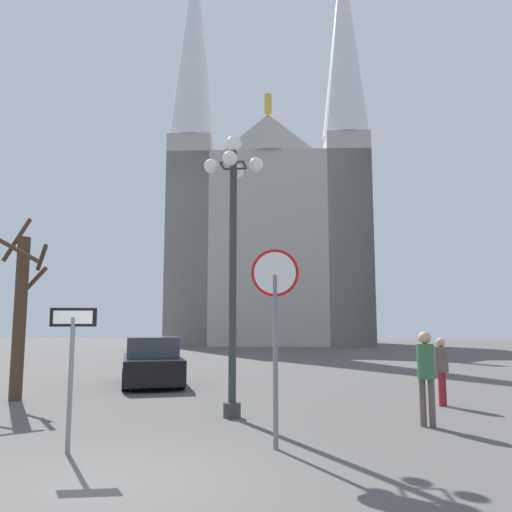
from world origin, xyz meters
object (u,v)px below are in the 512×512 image
object	(u,v)px
cathedral	(269,223)
bare_tree	(21,309)
stop_sign	(275,308)
street_lamp	(233,235)
parked_car_near_black	(152,362)
pedestrian_walking	(441,365)
one_way_arrow_sign	(72,356)
pedestrian_standing	(426,368)

from	to	relation	value
cathedral	bare_tree	world-z (taller)	cathedral
stop_sign	bare_tree	bearing A→B (deg)	147.62
stop_sign	bare_tree	size ratio (longest dim) A/B	0.65
street_lamp	stop_sign	bearing A→B (deg)	-67.23
parked_car_near_black	pedestrian_walking	xyz separation A→B (m)	(8.09, -3.44, 0.25)
cathedral	one_way_arrow_sign	distance (m)	40.35
stop_sign	parked_car_near_black	xyz separation A→B (m)	(-4.49, 7.99, -1.47)
cathedral	bare_tree	size ratio (longest dim) A/B	7.90
street_lamp	bare_tree	distance (m)	6.21
one_way_arrow_sign	parked_car_near_black	size ratio (longest dim) A/B	0.46
one_way_arrow_sign	street_lamp	world-z (taller)	street_lamp
cathedral	stop_sign	distance (m)	39.73
cathedral	stop_sign	xyz separation A→B (m)	(3.17, -38.58, -8.95)
bare_tree	parked_car_near_black	xyz separation A→B (m)	(2.34, 3.66, -1.58)
one_way_arrow_sign	bare_tree	world-z (taller)	bare_tree
stop_sign	pedestrian_walking	size ratio (longest dim) A/B	1.97
parked_car_near_black	pedestrian_walking	world-z (taller)	pedestrian_walking
one_way_arrow_sign	pedestrian_walking	size ratio (longest dim) A/B	1.37
street_lamp	pedestrian_walking	size ratio (longest dim) A/B	3.82
one_way_arrow_sign	bare_tree	size ratio (longest dim) A/B	0.45
stop_sign	parked_car_near_black	bearing A→B (deg)	119.31
pedestrian_walking	pedestrian_standing	world-z (taller)	pedestrian_standing
stop_sign	pedestrian_walking	world-z (taller)	stop_sign
stop_sign	one_way_arrow_sign	xyz separation A→B (m)	(-3.06, -0.58, -0.74)
pedestrian_standing	pedestrian_walking	bearing A→B (deg)	70.74
one_way_arrow_sign	bare_tree	xyz separation A→B (m)	(-3.76, 4.91, 0.85)
one_way_arrow_sign	pedestrian_standing	size ratio (longest dim) A/B	1.22
stop_sign	pedestrian_standing	world-z (taller)	stop_sign
stop_sign	street_lamp	world-z (taller)	street_lamp
stop_sign	pedestrian_standing	bearing A→B (deg)	36.47
cathedral	stop_sign	bearing A→B (deg)	-85.31
one_way_arrow_sign	pedestrian_standing	world-z (taller)	one_way_arrow_sign
cathedral	street_lamp	world-z (taller)	cathedral
pedestrian_walking	pedestrian_standing	distance (m)	2.70
cathedral	one_way_arrow_sign	bearing A→B (deg)	-89.85
cathedral	street_lamp	size ratio (longest dim) A/B	6.24
stop_sign	one_way_arrow_sign	distance (m)	3.21
street_lamp	bare_tree	bearing A→B (deg)	162.88
parked_car_near_black	bare_tree	bearing A→B (deg)	-122.56
street_lamp	parked_car_near_black	world-z (taller)	street_lamp
cathedral	bare_tree	bearing A→B (deg)	-96.10
one_way_arrow_sign	pedestrian_walking	xyz separation A→B (m)	(6.67, 5.14, -0.48)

